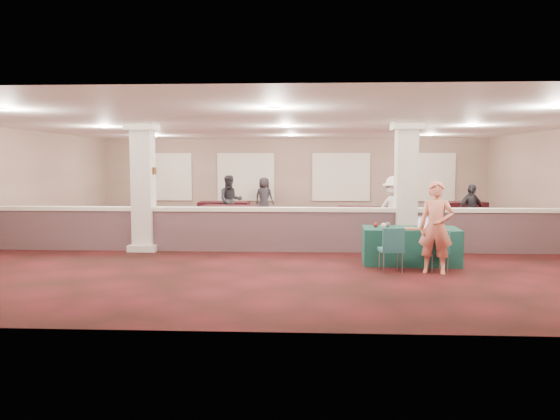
{
  "coord_description": "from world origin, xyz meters",
  "views": [
    {
      "loc": [
        0.6,
        -14.93,
        2.21
      ],
      "look_at": [
        -0.05,
        -2.0,
        1.08
      ],
      "focal_mm": 35.0,
      "sensor_mm": 36.0,
      "label": 1
    }
  ],
  "objects_px": {
    "woman": "(436,228)",
    "far_table_back_left": "(224,212)",
    "far_table_front_right": "(365,218)",
    "attendee_b": "(394,209)",
    "far_table_front_left": "(169,228)",
    "near_table": "(410,246)",
    "conf_chair_main": "(438,248)",
    "far_table_front_center": "(351,228)",
    "attendee_a": "(230,201)",
    "conf_chair_side": "(392,246)",
    "far_table_back_center": "(230,217)",
    "far_table_back_right": "(458,212)",
    "attendee_d": "(264,197)",
    "attendee_c": "(471,210)"
  },
  "relations": [
    {
      "from": "conf_chair_side",
      "to": "woman",
      "type": "bearing_deg",
      "value": -8.17
    },
    {
      "from": "far_table_front_left",
      "to": "far_table_front_center",
      "type": "relative_size",
      "value": 0.94
    },
    {
      "from": "woman",
      "to": "far_table_back_center",
      "type": "distance_m",
      "value": 8.9
    },
    {
      "from": "attendee_a",
      "to": "conf_chair_side",
      "type": "bearing_deg",
      "value": -76.83
    },
    {
      "from": "near_table",
      "to": "conf_chair_main",
      "type": "distance_m",
      "value": 0.95
    },
    {
      "from": "far_table_front_center",
      "to": "far_table_back_center",
      "type": "distance_m",
      "value": 4.81
    },
    {
      "from": "far_table_front_right",
      "to": "far_table_back_right",
      "type": "relative_size",
      "value": 0.99
    },
    {
      "from": "far_table_front_left",
      "to": "far_table_back_left",
      "type": "bearing_deg",
      "value": 80.31
    },
    {
      "from": "far_table_front_center",
      "to": "attendee_d",
      "type": "distance_m",
      "value": 7.35
    },
    {
      "from": "woman",
      "to": "attendee_d",
      "type": "distance_m",
      "value": 11.85
    },
    {
      "from": "woman",
      "to": "attendee_b",
      "type": "bearing_deg",
      "value": 111.24
    },
    {
      "from": "far_table_back_center",
      "to": "far_table_back_right",
      "type": "relative_size",
      "value": 1.0
    },
    {
      "from": "attendee_a",
      "to": "attendee_b",
      "type": "distance_m",
      "value": 6.33
    },
    {
      "from": "conf_chair_side",
      "to": "far_table_front_center",
      "type": "distance_m",
      "value": 4.33
    },
    {
      "from": "far_table_front_right",
      "to": "far_table_back_right",
      "type": "xyz_separation_m",
      "value": [
        3.66,
        2.36,
        0.01
      ]
    },
    {
      "from": "conf_chair_side",
      "to": "far_table_front_center",
      "type": "xyz_separation_m",
      "value": [
        -0.47,
        4.3,
        -0.17
      ]
    },
    {
      "from": "woman",
      "to": "attendee_c",
      "type": "bearing_deg",
      "value": 86.61
    },
    {
      "from": "attendee_d",
      "to": "far_table_back_center",
      "type": "bearing_deg",
      "value": 98.06
    },
    {
      "from": "conf_chair_side",
      "to": "far_table_front_right",
      "type": "distance_m",
      "value": 7.0
    },
    {
      "from": "conf_chair_side",
      "to": "far_table_front_left",
      "type": "xyz_separation_m",
      "value": [
        -5.64,
        4.3,
        -0.19
      ]
    },
    {
      "from": "conf_chair_main",
      "to": "far_table_back_center",
      "type": "distance_m",
      "value": 8.8
    },
    {
      "from": "far_table_front_right",
      "to": "attendee_d",
      "type": "height_order",
      "value": "attendee_d"
    },
    {
      "from": "far_table_front_right",
      "to": "far_table_back_right",
      "type": "distance_m",
      "value": 4.35
    },
    {
      "from": "woman",
      "to": "far_table_front_right",
      "type": "distance_m",
      "value": 7.09
    },
    {
      "from": "far_table_back_center",
      "to": "conf_chair_side",
      "type": "bearing_deg",
      "value": -59.14
    },
    {
      "from": "woman",
      "to": "far_table_back_left",
      "type": "height_order",
      "value": "woman"
    },
    {
      "from": "far_table_back_center",
      "to": "attendee_c",
      "type": "relative_size",
      "value": 1.21
    },
    {
      "from": "conf_chair_side",
      "to": "attendee_b",
      "type": "bearing_deg",
      "value": 74.97
    },
    {
      "from": "far_table_back_center",
      "to": "far_table_back_right",
      "type": "xyz_separation_m",
      "value": [
        8.16,
        2.16,
        0.0
      ]
    },
    {
      "from": "woman",
      "to": "attendee_d",
      "type": "relative_size",
      "value": 1.15
    },
    {
      "from": "far_table_front_right",
      "to": "attendee_a",
      "type": "relative_size",
      "value": 1.06
    },
    {
      "from": "woman",
      "to": "far_table_back_left",
      "type": "distance_m",
      "value": 10.84
    },
    {
      "from": "far_table_back_center",
      "to": "far_table_back_right",
      "type": "distance_m",
      "value": 8.44
    },
    {
      "from": "far_table_front_center",
      "to": "conf_chair_main",
      "type": "bearing_deg",
      "value": -71.11
    },
    {
      "from": "far_table_back_center",
      "to": "attendee_d",
      "type": "distance_m",
      "value": 3.92
    },
    {
      "from": "far_table_front_right",
      "to": "attendee_b",
      "type": "xyz_separation_m",
      "value": [
        0.5,
        -2.74,
        0.53
      ]
    },
    {
      "from": "far_table_front_left",
      "to": "far_table_front_right",
      "type": "height_order",
      "value": "far_table_front_right"
    },
    {
      "from": "near_table",
      "to": "far_table_back_right",
      "type": "bearing_deg",
      "value": 71.07
    },
    {
      "from": "far_table_front_left",
      "to": "near_table",
      "type": "bearing_deg",
      "value": -28.06
    },
    {
      "from": "conf_chair_main",
      "to": "far_table_front_center",
      "type": "xyz_separation_m",
      "value": [
        -1.42,
        4.15,
        -0.11
      ]
    },
    {
      "from": "woman",
      "to": "far_table_front_right",
      "type": "relative_size",
      "value": 0.99
    },
    {
      "from": "far_table_back_center",
      "to": "attendee_d",
      "type": "xyz_separation_m",
      "value": [
        0.85,
        3.8,
        0.42
      ]
    },
    {
      "from": "attendee_b",
      "to": "conf_chair_main",
      "type": "bearing_deg",
      "value": -54.7
    },
    {
      "from": "far_table_front_left",
      "to": "far_table_back_center",
      "type": "distance_m",
      "value": 3.19
    },
    {
      "from": "far_table_back_right",
      "to": "attendee_a",
      "type": "height_order",
      "value": "attendee_a"
    },
    {
      "from": "attendee_b",
      "to": "woman",
      "type": "bearing_deg",
      "value": -56.15
    },
    {
      "from": "far_table_front_right",
      "to": "attendee_c",
      "type": "distance_m",
      "value": 3.33
    },
    {
      "from": "woman",
      "to": "attendee_a",
      "type": "relative_size",
      "value": 1.05
    },
    {
      "from": "woman",
      "to": "far_table_back_right",
      "type": "bearing_deg",
      "value": 91.44
    },
    {
      "from": "far_table_front_center",
      "to": "near_table",
      "type": "bearing_deg",
      "value": -72.8
    }
  ]
}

